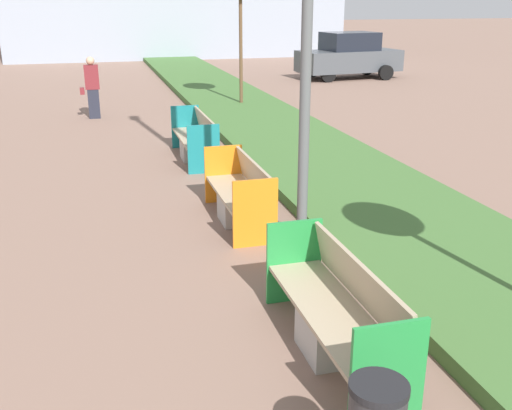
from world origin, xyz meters
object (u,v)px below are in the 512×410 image
(bench_orange_frame, at_px, (240,198))
(bench_teal_frame, at_px, (196,142))
(bench_green_frame, at_px, (336,318))
(parked_car_distant, at_px, (349,56))
(pedestrian_walking, at_px, (92,87))

(bench_orange_frame, relative_size, bench_teal_frame, 0.89)
(bench_green_frame, relative_size, parked_car_distant, 0.51)
(bench_green_frame, height_order, bench_teal_frame, same)
(bench_green_frame, height_order, pedestrian_walking, pedestrian_walking)
(bench_orange_frame, bearing_deg, bench_teal_frame, 89.96)
(bench_teal_frame, bearing_deg, parked_car_distant, 53.46)
(bench_green_frame, bearing_deg, bench_teal_frame, 90.00)
(bench_green_frame, bearing_deg, pedestrian_walking, 98.77)
(bench_orange_frame, xyz_separation_m, bench_teal_frame, (0.00, 3.81, 0.01))
(bench_teal_frame, distance_m, parked_car_distant, 14.14)
(bench_orange_frame, height_order, parked_car_distant, parked_car_distant)
(bench_green_frame, xyz_separation_m, bench_teal_frame, (-0.00, 7.48, -0.00))
(bench_green_frame, relative_size, pedestrian_walking, 1.33)
(bench_teal_frame, xyz_separation_m, pedestrian_walking, (-1.95, 5.19, 0.48))
(bench_teal_frame, distance_m, pedestrian_walking, 5.57)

